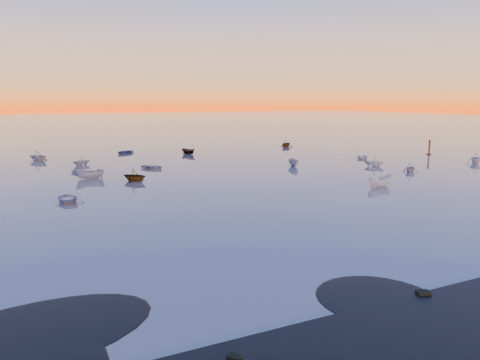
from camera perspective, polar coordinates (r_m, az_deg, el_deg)
ground at (r=124.79m, az=-13.52°, el=4.38°), size 600.00×600.00×0.00m
mud_lobes at (r=36.35m, az=26.93°, el=-8.93°), size 140.00×6.00×0.07m
moored_fleet at (r=80.02m, az=-5.73°, el=1.76°), size 124.00×58.00×1.20m
boat_near_center at (r=63.17m, az=16.66°, el=-0.72°), size 2.07×4.13×1.38m
boat_near_right at (r=82.02m, az=15.99°, el=1.63°), size 3.83×3.27×1.24m
channel_marker at (r=103.21m, az=22.08°, el=3.59°), size 0.91×0.91×3.24m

